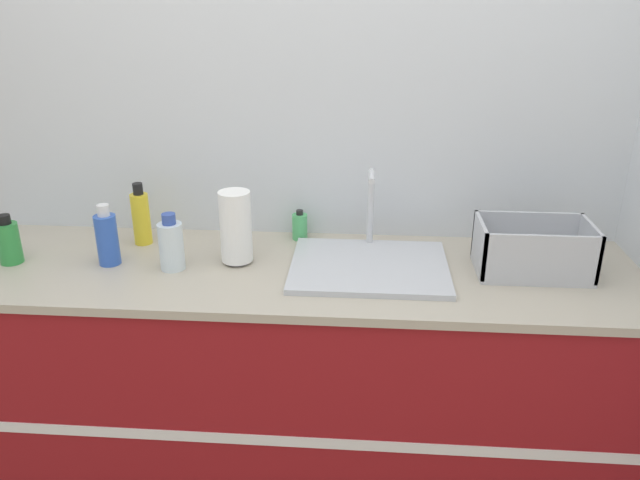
% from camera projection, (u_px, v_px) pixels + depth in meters
% --- Properties ---
extents(wall_back, '(4.84, 0.06, 2.60)m').
position_uv_depth(wall_back, '(298.00, 138.00, 2.36)').
color(wall_back, silver).
rests_on(wall_back, ground_plane).
extents(counter_cabinet, '(2.46, 0.68, 0.93)m').
position_uv_depth(counter_cabinet, '(291.00, 378.00, 2.35)').
color(counter_cabinet, maroon).
rests_on(counter_cabinet, ground_plane).
extents(sink, '(0.54, 0.44, 0.30)m').
position_uv_depth(sink, '(369.00, 263.00, 2.16)').
color(sink, silver).
rests_on(sink, counter_cabinet).
extents(paper_towel_roll, '(0.11, 0.11, 0.26)m').
position_uv_depth(paper_towel_roll, '(236.00, 227.00, 2.16)').
color(paper_towel_roll, '#4C4C51').
rests_on(paper_towel_roll, counter_cabinet).
extents(dish_rack, '(0.37, 0.23, 0.18)m').
position_uv_depth(dish_rack, '(533.00, 254.00, 2.11)').
color(dish_rack, '#B7BABF').
rests_on(dish_rack, counter_cabinet).
extents(bottle_yellow, '(0.07, 0.07, 0.24)m').
position_uv_depth(bottle_yellow, '(141.00, 217.00, 2.34)').
color(bottle_yellow, yellow).
rests_on(bottle_yellow, counter_cabinet).
extents(bottle_clear, '(0.08, 0.08, 0.20)m').
position_uv_depth(bottle_clear, '(171.00, 245.00, 2.13)').
color(bottle_clear, silver).
rests_on(bottle_clear, counter_cabinet).
extents(bottle_blue, '(0.08, 0.08, 0.22)m').
position_uv_depth(bottle_blue, '(107.00, 238.00, 2.17)').
color(bottle_blue, '#2D56B7').
rests_on(bottle_blue, counter_cabinet).
extents(bottle_green, '(0.08, 0.08, 0.18)m').
position_uv_depth(bottle_green, '(8.00, 242.00, 2.18)').
color(bottle_green, '#2D8C3D').
rests_on(bottle_green, counter_cabinet).
extents(soap_dispenser, '(0.06, 0.06, 0.12)m').
position_uv_depth(soap_dispenser, '(300.00, 226.00, 2.39)').
color(soap_dispenser, '#4CB266').
rests_on(soap_dispenser, counter_cabinet).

